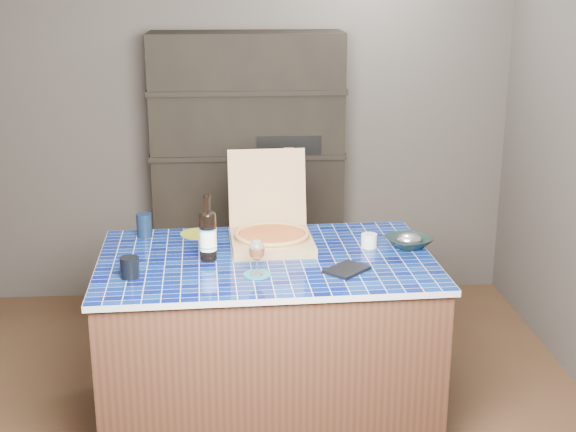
{
  "coord_description": "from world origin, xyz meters",
  "views": [
    {
      "loc": [
        -0.1,
        -3.5,
        2.14
      ],
      "look_at": [
        0.15,
        0.0,
        1.08
      ],
      "focal_mm": 50.0,
      "sensor_mm": 36.0,
      "label": 1
    }
  ],
  "objects": [
    {
      "name": "white_jar",
      "position": [
        0.56,
        0.16,
        0.89
      ],
      "size": [
        0.08,
        0.08,
        0.07
      ],
      "primitive_type": "cylinder",
      "color": "silver",
      "rests_on": "kitchen_island"
    },
    {
      "name": "tumbler",
      "position": [
        -0.56,
        -0.17,
        0.91
      ],
      "size": [
        0.08,
        0.08,
        0.09
      ],
      "primitive_type": "cylinder",
      "color": "black",
      "rests_on": "kitchen_island"
    },
    {
      "name": "green_trivet",
      "position": [
        -0.28,
        0.42,
        0.86
      ],
      "size": [
        0.18,
        0.18,
        0.01
      ],
      "primitive_type": "cylinder",
      "color": "#919C21",
      "rests_on": "kitchen_island"
    },
    {
      "name": "room",
      "position": [
        0.0,
        0.0,
        1.25
      ],
      "size": [
        3.5,
        3.5,
        3.5
      ],
      "color": "brown",
      "rests_on": "ground"
    },
    {
      "name": "shelving_unit",
      "position": [
        0.0,
        1.53,
        0.9
      ],
      "size": [
        1.2,
        0.41,
        1.8
      ],
      "color": "black",
      "rests_on": "floor"
    },
    {
      "name": "dvd_case",
      "position": [
        0.4,
        -0.16,
        0.87
      ],
      "size": [
        0.23,
        0.23,
        0.02
      ],
      "primitive_type": "cube",
      "rotation": [
        0.0,
        0.0,
        -0.79
      ],
      "color": "black",
      "rests_on": "kitchen_island"
    },
    {
      "name": "mead_bottle",
      "position": [
        -0.22,
        0.03,
        0.98
      ],
      "size": [
        0.08,
        0.08,
        0.32
      ],
      "color": "black",
      "rests_on": "kitchen_island"
    },
    {
      "name": "pizza_box",
      "position": [
        0.08,
        0.23,
        0.92
      ],
      "size": [
        0.41,
        0.5,
        0.43
      ],
      "rotation": [
        0.0,
        0.0,
        0.05
      ],
      "color": "tan",
      "rests_on": "kitchen_island"
    },
    {
      "name": "navy_cup",
      "position": [
        -0.55,
        0.4,
        0.92
      ],
      "size": [
        0.08,
        0.08,
        0.12
      ],
      "primitive_type": "cylinder",
      "color": "black",
      "rests_on": "kitchen_island"
    },
    {
      "name": "wine_glass",
      "position": [
        -0.0,
        -0.18,
        0.98
      ],
      "size": [
        0.07,
        0.07,
        0.16
      ],
      "color": "white",
      "rests_on": "teal_trivet"
    },
    {
      "name": "kitchen_island",
      "position": [
        0.05,
        0.04,
        0.43
      ],
      "size": [
        1.6,
        1.05,
        0.86
      ],
      "rotation": [
        0.0,
        0.0,
        0.04
      ],
      "color": "#45251B",
      "rests_on": "floor"
    },
    {
      "name": "foil_contents",
      "position": [
        0.75,
        0.15,
        0.9
      ],
      "size": [
        0.12,
        0.1,
        0.06
      ],
      "primitive_type": "ellipsoid",
      "color": "silver",
      "rests_on": "bowl"
    },
    {
      "name": "bowl",
      "position": [
        0.75,
        0.15,
        0.89
      ],
      "size": [
        0.28,
        0.28,
        0.05
      ],
      "primitive_type": "imported",
      "rotation": [
        0.0,
        0.0,
        0.39
      ],
      "color": "black",
      "rests_on": "kitchen_island"
    },
    {
      "name": "teal_trivet",
      "position": [
        -0.0,
        -0.18,
        0.86
      ],
      "size": [
        0.12,
        0.12,
        0.01
      ],
      "primitive_type": "cylinder",
      "color": "#186A7D",
      "rests_on": "kitchen_island"
    }
  ]
}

